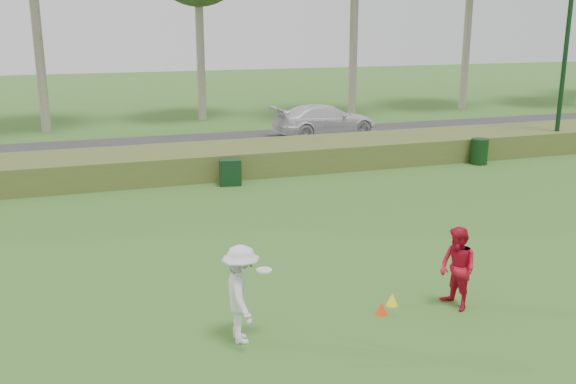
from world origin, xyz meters
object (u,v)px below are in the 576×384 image
object	(u,v)px
player_red	(458,269)
cone_yellow	(392,299)
car_right	(325,120)
player_white	(241,294)
cone_orange	(382,308)
lamp_post	(570,12)
utility_cabinet	(230,172)
trash_bin	(479,151)

from	to	relation	value
player_red	cone_yellow	distance (m)	1.36
player_red	car_right	bearing A→B (deg)	157.72
player_white	cone_orange	size ratio (longest dim) A/B	6.77
player_red	cone_orange	bearing A→B (deg)	-104.83
player_red	cone_yellow	size ratio (longest dim) A/B	6.38
cone_orange	car_right	distance (m)	18.96
cone_yellow	car_right	xyz separation A→B (m)	(5.69, 17.65, 0.65)
player_white	cone_orange	distance (m)	2.80
player_white	cone_yellow	size ratio (longest dim) A/B	6.86
lamp_post	cone_yellow	world-z (taller)	lamp_post
player_red	utility_cabinet	xyz separation A→B (m)	(-1.81, 10.51, -0.36)
lamp_post	utility_cabinet	world-z (taller)	lamp_post
utility_cabinet	car_right	xyz separation A→B (m)	(6.41, 7.62, 0.35)
player_white	car_right	bearing A→B (deg)	-21.00
car_right	player_white	bearing A→B (deg)	149.27
player_red	cone_orange	distance (m)	1.62
player_white	trash_bin	distance (m)	16.07
cone_yellow	utility_cabinet	bearing A→B (deg)	94.11
player_red	cone_yellow	bearing A→B (deg)	-121.43
cone_yellow	trash_bin	bearing A→B (deg)	48.56
player_white	cone_yellow	xyz separation A→B (m)	(3.08, 0.44, -0.73)
car_right	cone_yellow	bearing A→B (deg)	157.27
cone_orange	trash_bin	distance (m)	14.05
lamp_post	utility_cabinet	size ratio (longest dim) A/B	9.43
cone_orange	utility_cabinet	bearing A→B (deg)	91.93
cone_yellow	car_right	world-z (taller)	car_right
player_red	cone_orange	size ratio (longest dim) A/B	6.30
trash_bin	car_right	world-z (taller)	car_right
cone_yellow	car_right	bearing A→B (deg)	72.14
utility_cabinet	car_right	size ratio (longest dim) A/B	0.18
cone_yellow	trash_bin	xyz separation A→B (m)	(8.99, 10.18, 0.36)
cone_orange	cone_yellow	size ratio (longest dim) A/B	1.01
utility_cabinet	trash_bin	world-z (taller)	trash_bin
player_white	player_red	distance (m)	4.17
cone_orange	trash_bin	world-z (taller)	trash_bin
cone_orange	utility_cabinet	world-z (taller)	utility_cabinet
cone_orange	cone_yellow	xyz separation A→B (m)	(0.37, 0.30, -0.00)
player_white	player_red	xyz separation A→B (m)	(4.17, -0.04, -0.06)
lamp_post	utility_cabinet	xyz separation A→B (m)	(-13.97, -0.96, -5.16)
trash_bin	car_right	size ratio (longest dim) A/B	0.20
lamp_post	cone_orange	bearing A→B (deg)	-140.32
lamp_post	utility_cabinet	bearing A→B (deg)	-176.05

